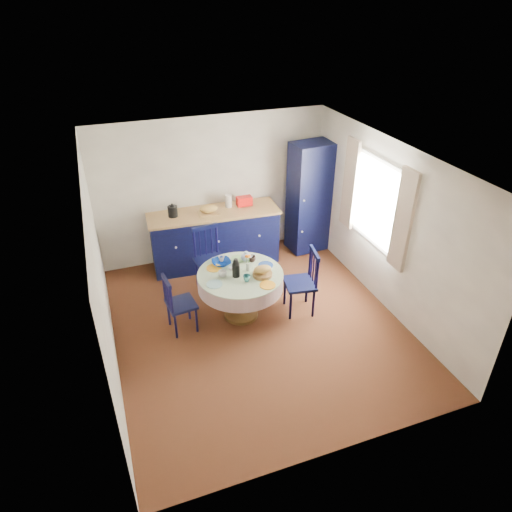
% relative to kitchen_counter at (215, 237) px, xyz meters
% --- Properties ---
extents(floor, '(4.50, 4.50, 0.00)m').
position_rel_kitchen_counter_xyz_m(floor, '(0.10, -1.90, -0.51)').
color(floor, black).
rests_on(floor, ground).
extents(ceiling, '(4.50, 4.50, 0.00)m').
position_rel_kitchen_counter_xyz_m(ceiling, '(0.10, -1.90, 1.99)').
color(ceiling, white).
rests_on(ceiling, wall_back).
extents(wall_back, '(4.00, 0.02, 2.50)m').
position_rel_kitchen_counter_xyz_m(wall_back, '(0.10, 0.35, 0.74)').
color(wall_back, white).
rests_on(wall_back, floor).
extents(wall_left, '(0.02, 4.50, 2.50)m').
position_rel_kitchen_counter_xyz_m(wall_left, '(-1.90, -1.90, 0.74)').
color(wall_left, white).
rests_on(wall_left, floor).
extents(wall_right, '(0.02, 4.50, 2.50)m').
position_rel_kitchen_counter_xyz_m(wall_right, '(2.10, -1.90, 0.74)').
color(wall_right, white).
rests_on(wall_right, floor).
extents(window, '(0.10, 1.74, 1.45)m').
position_rel_kitchen_counter_xyz_m(window, '(2.05, -1.60, 1.02)').
color(window, white).
rests_on(window, wall_right).
extents(kitchen_counter, '(2.25, 0.82, 1.23)m').
position_rel_kitchen_counter_xyz_m(kitchen_counter, '(0.00, 0.00, 0.00)').
color(kitchen_counter, black).
rests_on(kitchen_counter, floor).
extents(pantry_cabinet, '(0.74, 0.56, 2.00)m').
position_rel_kitchen_counter_xyz_m(pantry_cabinet, '(1.76, -0.05, 0.49)').
color(pantry_cabinet, black).
rests_on(pantry_cabinet, floor).
extents(dining_table, '(1.23, 1.23, 1.02)m').
position_rel_kitchen_counter_xyz_m(dining_table, '(-0.05, -1.60, 0.12)').
color(dining_table, brown).
rests_on(dining_table, floor).
extents(chair_left, '(0.42, 0.44, 0.90)m').
position_rel_kitchen_counter_xyz_m(chair_left, '(-0.97, -1.61, -0.05)').
color(chair_left, black).
rests_on(chair_left, floor).
extents(chair_far, '(0.51, 0.49, 1.04)m').
position_rel_kitchen_counter_xyz_m(chair_far, '(-0.27, -0.71, 0.02)').
color(chair_far, black).
rests_on(chair_far, floor).
extents(chair_right, '(0.50, 0.52, 1.02)m').
position_rel_kitchen_counter_xyz_m(chair_right, '(0.85, -1.79, 0.01)').
color(chair_right, black).
rests_on(chair_right, floor).
extents(mug_a, '(0.12, 0.12, 0.09)m').
position_rel_kitchen_counter_xyz_m(mug_a, '(-0.31, -1.59, 0.28)').
color(mug_a, silver).
rests_on(mug_a, dining_table).
extents(mug_b, '(0.10, 0.10, 0.09)m').
position_rel_kitchen_counter_xyz_m(mug_b, '(-0.03, -1.81, 0.28)').
color(mug_b, '#296465').
rests_on(mug_b, dining_table).
extents(mug_c, '(0.12, 0.12, 0.09)m').
position_rel_kitchen_counter_xyz_m(mug_c, '(0.21, -1.35, 0.28)').
color(mug_c, black).
rests_on(mug_c, dining_table).
extents(mug_d, '(0.09, 0.09, 0.09)m').
position_rel_kitchen_counter_xyz_m(mug_d, '(-0.21, -1.19, 0.28)').
color(mug_d, silver).
rests_on(mug_d, dining_table).
extents(cobalt_bowl, '(0.28, 0.28, 0.07)m').
position_rel_kitchen_counter_xyz_m(cobalt_bowl, '(-0.24, -1.28, 0.27)').
color(cobalt_bowl, navy).
rests_on(cobalt_bowl, dining_table).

